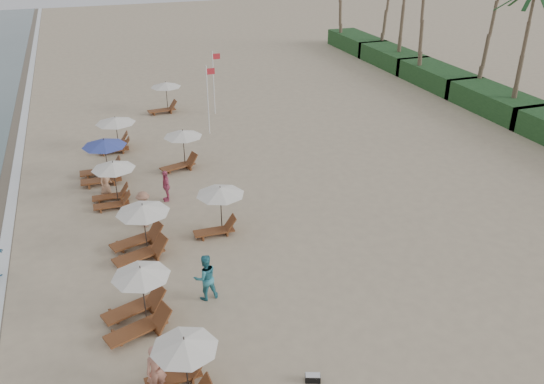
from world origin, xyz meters
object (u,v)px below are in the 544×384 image
object	(u,v)px
lounger_station_0	(180,367)
lounger_station_1	(135,302)
beachgoer_near	(156,371)
inland_station_2	(164,95)
inland_station_1	(180,147)
beachgoer_mid_a	(205,277)
lounger_station_2	(138,232)
inland_station_0	(218,205)
flag_pole_near	(208,97)
lounger_station_4	(101,162)
beachgoer_mid_b	(144,209)
duffel_bag	(313,378)
lounger_station_3	(112,183)
beachgoer_far_b	(105,181)
lounger_station_5	(113,133)
beachgoer_far_a	(166,186)

from	to	relation	value
lounger_station_0	lounger_station_1	world-z (taller)	lounger_station_1
beachgoer_near	inland_station_2	bearing A→B (deg)	74.76
inland_station_2	beachgoer_near	bearing A→B (deg)	-100.02
inland_station_1	beachgoer_mid_a	bearing A→B (deg)	-96.79
lounger_station_2	beachgoer_near	size ratio (longest dim) A/B	1.62
lounger_station_2	inland_station_0	size ratio (longest dim) A/B	1.09
flag_pole_near	lounger_station_4	bearing A→B (deg)	-144.47
beachgoer_mid_b	duffel_bag	size ratio (longest dim) A/B	3.32
inland_station_0	beachgoer_near	bearing A→B (deg)	-115.54
lounger_station_3	inland_station_0	xyz separation A→B (m)	(4.35, -4.48, 0.21)
lounger_station_2	duffel_bag	size ratio (longest dim) A/B	5.23
inland_station_0	duffel_bag	bearing A→B (deg)	-87.15
lounger_station_3	inland_station_2	distance (m)	14.71
lounger_station_4	beachgoer_far_b	distance (m)	1.89
duffel_bag	lounger_station_2	bearing A→B (deg)	113.98
inland_station_2	duffel_bag	distance (m)	28.31
lounger_station_5	inland_station_2	size ratio (longest dim) A/B	0.98
lounger_station_2	beachgoer_mid_a	bearing A→B (deg)	-63.89
lounger_station_1	lounger_station_2	bearing A→B (deg)	81.48
lounger_station_1	beachgoer_near	xyz separation A→B (m)	(0.20, -3.42, -0.14)
inland_station_0	beachgoer_mid_b	world-z (taller)	inland_station_0
lounger_station_5	inland_station_1	size ratio (longest dim) A/B	0.97
lounger_station_0	lounger_station_3	world-z (taller)	lounger_station_3
lounger_station_4	inland_station_2	distance (m)	11.90
lounger_station_0	beachgoer_far_a	bearing A→B (deg)	82.18
beachgoer_far_b	lounger_station_4	bearing A→B (deg)	40.07
lounger_station_0	beachgoer_near	size ratio (longest dim) A/B	1.35
inland_station_1	duffel_bag	xyz separation A→B (m)	(0.70, -17.76, -1.21)
inland_station_1	beachgoer_far_b	xyz separation A→B (m)	(-4.41, -2.03, -0.55)
lounger_station_1	inland_station_1	world-z (taller)	lounger_station_1
beachgoer_near	duffel_bag	size ratio (longest dim) A/B	3.24
duffel_bag	beachgoer_far_b	bearing A→B (deg)	108.01
lounger_station_0	lounger_station_2	xyz separation A→B (m)	(-0.15, 8.48, -0.00)
lounger_station_3	inland_station_0	world-z (taller)	lounger_station_3
lounger_station_2	lounger_station_4	distance (m)	8.28
beachgoer_mid_b	inland_station_2	bearing A→B (deg)	-19.01
duffel_bag	lounger_station_3	bearing A→B (deg)	108.55
beachgoer_mid_b	beachgoer_far_a	bearing A→B (deg)	-37.88
lounger_station_2	beachgoer_near	xyz separation A→B (m)	(-0.52, -8.19, -0.19)
inland_station_2	lounger_station_2	bearing A→B (deg)	-102.72
lounger_station_0	beachgoer_far_b	bearing A→B (deg)	94.24
beachgoer_near	beachgoer_mid_b	xyz separation A→B (m)	(1.06, 10.51, 0.02)
lounger_station_0	lounger_station_1	bearing A→B (deg)	103.20
lounger_station_0	lounger_station_5	xyz separation A→B (m)	(-0.09, 21.05, 0.06)
lounger_station_0	inland_station_2	bearing A→B (deg)	81.46
lounger_station_0	duffel_bag	distance (m)	4.22
inland_station_2	beachgoer_mid_b	world-z (taller)	inland_station_2
lounger_station_5	beachgoer_mid_a	distance (m)	16.73
lounger_station_2	inland_station_1	size ratio (longest dim) A/B	1.02
lounger_station_3	lounger_station_5	size ratio (longest dim) A/B	0.90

